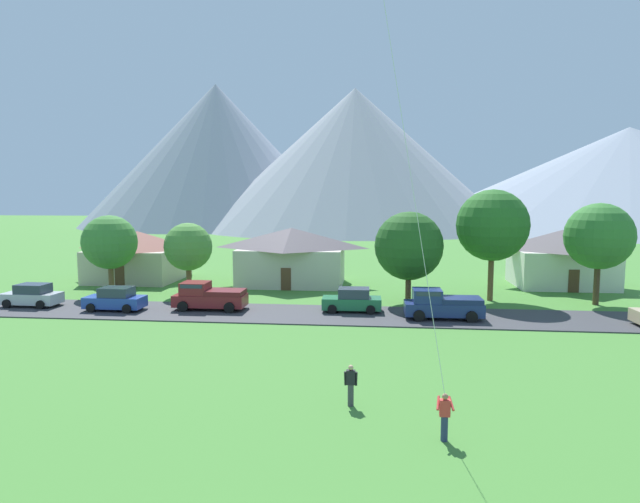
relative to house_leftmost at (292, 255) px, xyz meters
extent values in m
cube|color=#38383D|center=(6.92, -12.64, -2.73)|extent=(160.00, 6.14, 0.08)
cone|color=gray|center=(74.58, 103.05, 10.42)|extent=(118.41, 118.41, 26.37)
cone|color=#8E939E|center=(2.30, 86.99, 14.67)|extent=(77.76, 77.76, 34.88)
cone|color=gray|center=(-36.47, 97.46, 16.62)|extent=(73.26, 73.26, 38.77)
cube|color=beige|center=(0.00, 0.00, -1.04)|extent=(9.56, 6.46, 3.45)
pyramid|color=#564C51|center=(0.00, 0.00, 1.63)|extent=(10.32, 6.98, 1.90)
cube|color=brown|center=(0.00, -3.25, -1.77)|extent=(0.90, 0.06, 2.00)
cube|color=silver|center=(24.88, 1.71, -1.09)|extent=(8.34, 6.71, 3.36)
pyramid|color=#564C51|center=(24.88, 1.71, 1.52)|extent=(9.01, 7.24, 1.85)
cube|color=brown|center=(24.88, -1.67, -1.77)|extent=(0.90, 0.06, 2.00)
cube|color=beige|center=(-15.53, 1.08, -1.20)|extent=(8.11, 7.94, 3.13)
pyramid|color=brown|center=(-15.53, 1.08, 1.22)|extent=(8.76, 8.58, 1.72)
cube|color=brown|center=(-15.53, -2.91, -1.77)|extent=(0.90, 0.06, 2.00)
cylinder|color=brown|center=(10.40, -7.85, -1.51)|extent=(0.44, 0.44, 2.51)
sphere|color=#23561E|center=(10.40, -7.85, 1.73)|extent=(5.29, 5.29, 5.29)
cylinder|color=#4C3823|center=(24.71, -6.84, -1.07)|extent=(0.44, 0.44, 3.39)
sphere|color=#33752D|center=(24.71, -6.84, 2.51)|extent=(5.05, 5.05, 5.05)
cylinder|color=brown|center=(16.98, -6.02, -0.81)|extent=(0.44, 0.44, 3.91)
sphere|color=#286623|center=(16.98, -6.02, 3.26)|extent=(5.65, 5.65, 5.65)
cylinder|color=brown|center=(-14.49, -6.47, -1.41)|extent=(0.44, 0.44, 2.72)
sphere|color=#3D7F33|center=(-14.49, -6.47, 1.66)|extent=(4.56, 4.56, 4.56)
cylinder|color=brown|center=(-7.84, -5.99, -1.49)|extent=(0.44, 0.44, 2.56)
sphere|color=#4C8938|center=(-7.84, -5.99, 1.30)|extent=(4.02, 4.02, 4.02)
cylinder|color=black|center=(25.09, -12.91, -2.37)|extent=(0.65, 0.26, 0.64)
cube|color=#B7BCC1|center=(-17.85, -12.18, -2.09)|extent=(4.24, 1.90, 0.80)
cube|color=#2D3847|center=(-17.70, -12.18, -1.35)|extent=(2.24, 1.64, 0.68)
cylinder|color=black|center=(-19.22, -13.06, -2.37)|extent=(0.65, 0.26, 0.64)
cylinder|color=black|center=(-19.17, -11.23, -2.37)|extent=(0.65, 0.26, 0.64)
cylinder|color=black|center=(-16.52, -13.13, -2.37)|extent=(0.65, 0.26, 0.64)
cylinder|color=black|center=(-16.48, -11.29, -2.37)|extent=(0.65, 0.26, 0.64)
cube|color=#2847A8|center=(-10.92, -12.89, -2.09)|extent=(4.22, 1.86, 0.80)
cube|color=#2D3847|center=(-10.77, -12.89, -1.35)|extent=(2.22, 1.61, 0.68)
cylinder|color=black|center=(-12.28, -13.79, -2.37)|extent=(0.64, 0.25, 0.64)
cylinder|color=black|center=(-12.26, -11.95, -2.37)|extent=(0.64, 0.25, 0.64)
cylinder|color=black|center=(-9.58, -13.83, -2.37)|extent=(0.64, 0.25, 0.64)
cylinder|color=black|center=(-9.56, -11.99, -2.37)|extent=(0.64, 0.25, 0.64)
cube|color=#237042|center=(6.18, -11.49, -2.09)|extent=(4.24, 1.90, 0.80)
cube|color=#2D3847|center=(6.33, -11.48, -1.35)|extent=(2.24, 1.64, 0.68)
cylinder|color=black|center=(4.85, -12.44, -2.37)|extent=(0.65, 0.26, 0.64)
cylinder|color=black|center=(4.81, -10.60, -2.37)|extent=(0.65, 0.26, 0.64)
cylinder|color=black|center=(7.55, -12.37, -2.37)|extent=(0.65, 0.26, 0.64)
cylinder|color=black|center=(7.51, -10.53, -2.37)|extent=(0.65, 0.26, 0.64)
cube|color=navy|center=(12.45, -13.10, -2.01)|extent=(5.23, 2.07, 0.84)
cube|color=navy|center=(11.35, -13.11, -1.14)|extent=(1.93, 1.87, 0.90)
cube|color=#2D3847|center=(11.35, -13.11, -0.87)|extent=(1.64, 1.90, 0.28)
cube|color=navy|center=(13.60, -13.08, -1.41)|extent=(2.73, 2.00, 0.36)
cylinder|color=black|center=(10.76, -14.14, -2.31)|extent=(0.76, 0.29, 0.76)
cylinder|color=black|center=(10.73, -12.10, -2.31)|extent=(0.76, 0.29, 0.76)
cylinder|color=black|center=(14.16, -14.09, -2.31)|extent=(0.76, 0.29, 0.76)
cylinder|color=black|center=(14.13, -12.05, -2.31)|extent=(0.76, 0.29, 0.76)
cube|color=maroon|center=(-4.11, -11.91, -2.01)|extent=(5.21, 2.03, 0.84)
cube|color=maroon|center=(-5.21, -11.90, -1.14)|extent=(1.91, 1.85, 0.90)
cube|color=#2D3847|center=(-5.21, -11.90, -0.87)|extent=(1.63, 1.89, 0.28)
cube|color=maroon|center=(-2.96, -11.92, -1.41)|extent=(2.71, 1.98, 0.36)
cylinder|color=black|center=(-5.82, -12.92, -2.31)|extent=(0.76, 0.28, 0.76)
cylinder|color=black|center=(-5.81, -10.88, -2.31)|extent=(0.76, 0.28, 0.76)
cylinder|color=black|center=(-2.42, -12.94, -2.31)|extent=(0.76, 0.28, 0.76)
cylinder|color=black|center=(-2.41, -10.90, -2.31)|extent=(0.76, 0.28, 0.76)
cylinder|color=navy|center=(10.27, -31.37, -2.33)|extent=(0.24, 0.24, 0.88)
cube|color=red|center=(10.27, -31.37, -1.60)|extent=(0.36, 0.22, 0.58)
sphere|color=#9E7051|center=(10.27, -31.37, -1.20)|extent=(0.21, 0.21, 0.21)
cylinder|color=red|center=(10.05, -31.31, -1.46)|extent=(0.18, 0.55, 0.37)
cylinder|color=red|center=(10.49, -31.31, -1.46)|extent=(0.18, 0.55, 0.37)
cylinder|color=silver|center=(8.82, -30.84, 7.46)|extent=(2.93, 1.08, 17.35)
cylinder|color=#3D3D42|center=(6.93, -28.63, -2.33)|extent=(0.24, 0.24, 0.88)
cube|color=black|center=(6.93, -28.63, -1.60)|extent=(0.36, 0.22, 0.58)
sphere|color=tan|center=(6.93, -28.63, -1.20)|extent=(0.21, 0.21, 0.21)
cylinder|color=black|center=(6.71, -28.63, -1.65)|extent=(0.12, 0.18, 0.59)
cylinder|color=black|center=(7.15, -28.63, -1.65)|extent=(0.12, 0.18, 0.59)
camera|label=1|loc=(7.88, -49.25, 5.62)|focal=30.02mm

